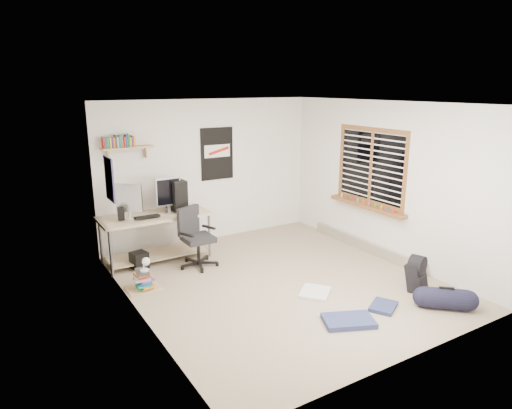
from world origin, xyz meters
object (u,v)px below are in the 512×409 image
desk (156,238)px  book_stack (143,279)px  backpack (416,276)px  office_chair (198,236)px  duffel_bag (445,298)px

desk → book_stack: 1.12m
desk → backpack: size_ratio=4.36×
desk → office_chair: bearing=-49.7°
backpack → book_stack: 3.74m
duffel_bag → book_stack: duffel_bag is taller
office_chair → backpack: (2.18, -2.33, -0.29)m
duffel_bag → book_stack: bearing=-176.6°
backpack → book_stack: bearing=130.8°
backpack → duffel_bag: size_ratio=0.74×
office_chair → duffel_bag: size_ratio=1.76×
office_chair → duffel_bag: 3.57m
desk → book_stack: size_ratio=3.58×
backpack → book_stack: (-3.18, 1.96, -0.05)m
desk → office_chair: office_chair is taller
desk → book_stack: (-0.53, -0.96, -0.21)m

